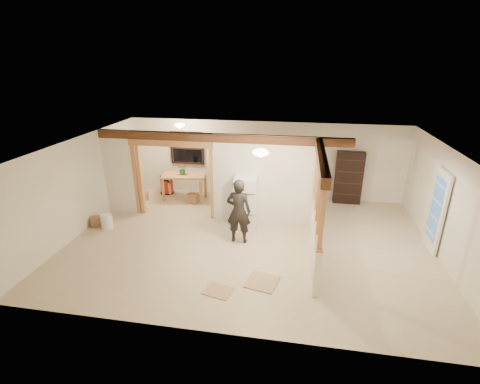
% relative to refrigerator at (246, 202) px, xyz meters
% --- Properties ---
extents(floor, '(9.00, 6.50, 0.01)m').
position_rel_refrigerator_xyz_m(floor, '(0.22, -0.85, -0.73)').
color(floor, '#C6B093').
rests_on(floor, ground).
extents(ceiling, '(9.00, 6.50, 0.01)m').
position_rel_refrigerator_xyz_m(ceiling, '(0.22, -0.85, 1.77)').
color(ceiling, white).
extents(wall_back, '(9.00, 0.01, 2.50)m').
position_rel_refrigerator_xyz_m(wall_back, '(0.22, 2.40, 0.52)').
color(wall_back, silver).
rests_on(wall_back, floor).
extents(wall_front, '(9.00, 0.01, 2.50)m').
position_rel_refrigerator_xyz_m(wall_front, '(0.22, -4.10, 0.52)').
color(wall_front, silver).
rests_on(wall_front, floor).
extents(wall_left, '(0.01, 6.50, 2.50)m').
position_rel_refrigerator_xyz_m(wall_left, '(-4.28, -0.85, 0.52)').
color(wall_left, silver).
rests_on(wall_left, floor).
extents(wall_right, '(0.01, 6.50, 2.50)m').
position_rel_refrigerator_xyz_m(wall_right, '(4.72, -0.85, 0.52)').
color(wall_right, silver).
rests_on(wall_right, floor).
extents(partition_left_stub, '(0.90, 0.12, 2.50)m').
position_rel_refrigerator_xyz_m(partition_left_stub, '(-3.83, 0.35, 0.52)').
color(partition_left_stub, white).
rests_on(partition_left_stub, floor).
extents(partition_center, '(2.80, 0.12, 2.50)m').
position_rel_refrigerator_xyz_m(partition_center, '(0.42, 0.35, 0.52)').
color(partition_center, white).
rests_on(partition_center, floor).
extents(doorway_frame, '(2.46, 0.14, 2.20)m').
position_rel_refrigerator_xyz_m(doorway_frame, '(-2.18, 0.35, 0.37)').
color(doorway_frame, tan).
rests_on(doorway_frame, floor).
extents(header_beam_back, '(7.00, 0.18, 0.22)m').
position_rel_refrigerator_xyz_m(header_beam_back, '(-0.78, 0.35, 1.65)').
color(header_beam_back, '#58321E').
rests_on(header_beam_back, ceiling).
extents(header_beam_right, '(0.18, 3.30, 0.22)m').
position_rel_refrigerator_xyz_m(header_beam_right, '(1.82, -1.25, 1.65)').
color(header_beam_right, '#58321E').
rests_on(header_beam_right, ceiling).
extents(pony_wall, '(0.12, 3.20, 1.00)m').
position_rel_refrigerator_xyz_m(pony_wall, '(1.82, -1.25, -0.23)').
color(pony_wall, white).
rests_on(pony_wall, floor).
extents(stud_partition, '(0.14, 3.20, 1.32)m').
position_rel_refrigerator_xyz_m(stud_partition, '(1.82, -1.25, 0.93)').
color(stud_partition, tan).
rests_on(stud_partition, pony_wall).
extents(window_back, '(1.12, 0.10, 1.10)m').
position_rel_refrigerator_xyz_m(window_back, '(-2.38, 2.32, 0.82)').
color(window_back, black).
rests_on(window_back, wall_back).
extents(french_door, '(0.12, 0.86, 2.00)m').
position_rel_refrigerator_xyz_m(french_door, '(4.64, -0.45, 0.27)').
color(french_door, white).
rests_on(french_door, floor).
extents(ceiling_dome_main, '(0.36, 0.36, 0.16)m').
position_rel_refrigerator_xyz_m(ceiling_dome_main, '(0.52, -1.35, 1.75)').
color(ceiling_dome_main, '#FFEABF').
rests_on(ceiling_dome_main, ceiling).
extents(ceiling_dome_util, '(0.32, 0.32, 0.14)m').
position_rel_refrigerator_xyz_m(ceiling_dome_util, '(-2.28, 1.45, 1.75)').
color(ceiling_dome_util, '#FFEABF').
rests_on(ceiling_dome_util, ceiling).
extents(hanging_bulb, '(0.07, 0.07, 0.07)m').
position_rel_refrigerator_xyz_m(hanging_bulb, '(-1.78, 0.75, 1.45)').
color(hanging_bulb, '#FFD88C').
rests_on(hanging_bulb, ceiling).
extents(refrigerator, '(0.60, 0.58, 1.45)m').
position_rel_refrigerator_xyz_m(refrigerator, '(0.00, 0.00, 0.00)').
color(refrigerator, silver).
rests_on(refrigerator, floor).
extents(woman, '(0.62, 0.42, 1.68)m').
position_rel_refrigerator_xyz_m(woman, '(-0.04, -0.90, 0.11)').
color(woman, black).
rests_on(woman, floor).
extents(work_table, '(1.46, 0.88, 0.86)m').
position_rel_refrigerator_xyz_m(work_table, '(-2.28, 1.55, -0.30)').
color(work_table, tan).
rests_on(work_table, floor).
extents(potted_plant, '(0.33, 0.29, 0.34)m').
position_rel_refrigerator_xyz_m(potted_plant, '(-2.31, 1.59, 0.31)').
color(potted_plant, '#276129').
rests_on(potted_plant, work_table).
extents(shop_vac, '(0.62, 0.62, 0.63)m').
position_rel_refrigerator_xyz_m(shop_vac, '(-3.06, 1.98, -0.41)').
color(shop_vac, '#A81B15').
rests_on(shop_vac, floor).
extents(bookshelf, '(0.84, 0.28, 1.69)m').
position_rel_refrigerator_xyz_m(bookshelf, '(2.94, 2.19, 0.12)').
color(bookshelf, black).
rests_on(bookshelf, floor).
extents(bucket, '(0.35, 0.35, 0.40)m').
position_rel_refrigerator_xyz_m(bucket, '(-3.75, -0.79, -0.53)').
color(bucket, silver).
rests_on(bucket, floor).
extents(box_util_a, '(0.40, 0.36, 0.30)m').
position_rel_refrigerator_xyz_m(box_util_a, '(-1.93, 1.34, -0.58)').
color(box_util_a, '#9D6E4C').
rests_on(box_util_a, floor).
extents(box_util_b, '(0.37, 0.37, 0.29)m').
position_rel_refrigerator_xyz_m(box_util_b, '(-3.64, 1.22, -0.58)').
color(box_util_b, '#9D6E4C').
rests_on(box_util_b, floor).
extents(box_front, '(0.40, 0.37, 0.26)m').
position_rel_refrigerator_xyz_m(box_front, '(-4.09, -0.71, -0.60)').
color(box_front, '#9D6E4C').
rests_on(box_front, floor).
extents(floor_panel_near, '(0.75, 0.75, 0.02)m').
position_rel_refrigerator_xyz_m(floor_panel_near, '(0.74, -2.55, -0.72)').
color(floor_panel_near, tan).
rests_on(floor_panel_near, floor).
extents(floor_panel_far, '(0.63, 0.55, 0.02)m').
position_rel_refrigerator_xyz_m(floor_panel_far, '(-0.10, -2.99, -0.72)').
color(floor_panel_far, tan).
rests_on(floor_panel_far, floor).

